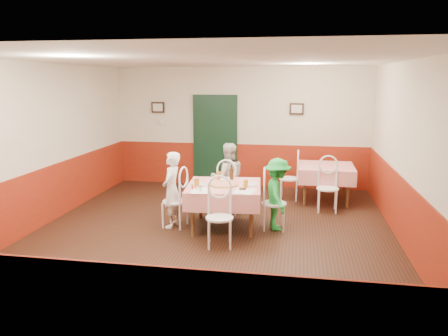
% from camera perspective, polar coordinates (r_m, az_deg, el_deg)
% --- Properties ---
extents(floor, '(7.00, 7.00, 0.00)m').
position_cam_1_polar(floor, '(7.29, -1.65, -8.65)').
color(floor, black).
rests_on(floor, ground).
extents(ceiling, '(7.00, 7.00, 0.00)m').
position_cam_1_polar(ceiling, '(6.85, -1.79, 13.93)').
color(ceiling, white).
rests_on(ceiling, back_wall).
extents(back_wall, '(6.00, 0.10, 2.80)m').
position_cam_1_polar(back_wall, '(10.35, 2.15, 5.34)').
color(back_wall, beige).
rests_on(back_wall, ground).
extents(front_wall, '(6.00, 0.10, 2.80)m').
position_cam_1_polar(front_wall, '(3.65, -12.76, -6.44)').
color(front_wall, beige).
rests_on(front_wall, ground).
extents(left_wall, '(0.10, 7.00, 2.80)m').
position_cam_1_polar(left_wall, '(8.08, -23.09, 2.68)').
color(left_wall, beige).
rests_on(left_wall, ground).
extents(right_wall, '(0.10, 7.00, 2.80)m').
position_cam_1_polar(right_wall, '(6.99, 23.17, 1.44)').
color(right_wall, beige).
rests_on(right_wall, ground).
extents(wainscot_back, '(6.00, 0.03, 1.00)m').
position_cam_1_polar(wainscot_back, '(10.47, 2.11, 0.43)').
color(wainscot_back, maroon).
rests_on(wainscot_back, ground).
extents(wainscot_front, '(6.00, 0.03, 1.00)m').
position_cam_1_polar(wainscot_front, '(4.03, -12.08, -18.64)').
color(wainscot_front, maroon).
rests_on(wainscot_front, ground).
extents(wainscot_left, '(0.03, 7.00, 1.00)m').
position_cam_1_polar(wainscot_left, '(8.24, -22.51, -3.51)').
color(wainscot_left, maroon).
rests_on(wainscot_left, ground).
extents(wainscot_right, '(0.03, 7.00, 1.00)m').
position_cam_1_polar(wainscot_right, '(7.18, 22.49, -5.64)').
color(wainscot_right, maroon).
rests_on(wainscot_right, ground).
extents(door, '(0.96, 0.06, 2.10)m').
position_cam_1_polar(door, '(10.44, -1.17, 3.46)').
color(door, black).
rests_on(door, ground).
extents(picture_left, '(0.32, 0.03, 0.26)m').
position_cam_1_polar(picture_left, '(10.72, -8.62, 7.84)').
color(picture_left, black).
rests_on(picture_left, back_wall).
extents(picture_right, '(0.32, 0.03, 0.26)m').
position_cam_1_polar(picture_right, '(10.18, 9.47, 7.63)').
color(picture_right, black).
rests_on(picture_right, back_wall).
extents(thermostat, '(0.10, 0.03, 0.10)m').
position_cam_1_polar(thermostat, '(10.71, -8.06, 5.98)').
color(thermostat, white).
rests_on(thermostat, back_wall).
extents(main_table, '(1.33, 1.33, 0.77)m').
position_cam_1_polar(main_table, '(7.48, 0.00, -5.07)').
color(main_table, red).
rests_on(main_table, ground).
extents(second_table, '(1.13, 1.13, 0.77)m').
position_cam_1_polar(second_table, '(9.36, 13.10, -1.98)').
color(second_table, red).
rests_on(second_table, ground).
extents(chair_left, '(0.47, 0.47, 0.90)m').
position_cam_1_polar(chair_left, '(7.57, -6.44, -4.35)').
color(chair_left, white).
rests_on(chair_left, ground).
extents(chair_right, '(0.45, 0.45, 0.90)m').
position_cam_1_polar(chair_right, '(7.44, 6.56, -4.63)').
color(chair_right, white).
rests_on(chair_right, ground).
extents(chair_far, '(0.43, 0.43, 0.90)m').
position_cam_1_polar(chair_far, '(8.28, 0.47, -2.90)').
color(chair_far, white).
rests_on(chair_far, ground).
extents(chair_near, '(0.49, 0.49, 0.90)m').
position_cam_1_polar(chair_near, '(6.65, -0.59, -6.53)').
color(chair_near, white).
rests_on(chair_near, ground).
extents(chair_second_a, '(0.42, 0.42, 0.90)m').
position_cam_1_polar(chair_second_a, '(9.33, 8.52, -1.38)').
color(chair_second_a, white).
rests_on(chair_second_a, ground).
extents(chair_second_b, '(0.42, 0.42, 0.90)m').
position_cam_1_polar(chair_second_b, '(8.62, 13.39, -2.64)').
color(chair_second_b, white).
rests_on(chair_second_b, ground).
extents(pizza, '(0.51, 0.51, 0.03)m').
position_cam_1_polar(pizza, '(7.35, -0.05, -2.15)').
color(pizza, '#B74723').
rests_on(pizza, main_table).
extents(plate_left, '(0.27, 0.27, 0.01)m').
position_cam_1_polar(plate_left, '(7.40, -3.24, -2.14)').
color(plate_left, white).
rests_on(plate_left, main_table).
extents(plate_right, '(0.27, 0.27, 0.01)m').
position_cam_1_polar(plate_right, '(7.38, 3.38, -2.16)').
color(plate_right, white).
rests_on(plate_right, main_table).
extents(plate_far, '(0.27, 0.27, 0.01)m').
position_cam_1_polar(plate_far, '(7.79, 0.28, -1.42)').
color(plate_far, white).
rests_on(plate_far, main_table).
extents(glass_a, '(0.09, 0.09, 0.15)m').
position_cam_1_polar(glass_a, '(7.15, -3.58, -2.04)').
color(glass_a, '#BF7219').
rests_on(glass_a, main_table).
extents(glass_b, '(0.08, 0.08, 0.14)m').
position_cam_1_polar(glass_b, '(7.16, 2.85, -2.10)').
color(glass_b, '#BF7219').
rests_on(glass_b, main_table).
extents(glass_c, '(0.08, 0.08, 0.14)m').
position_cam_1_polar(glass_c, '(7.76, -0.69, -1.00)').
color(glass_c, '#BF7219').
rests_on(glass_c, main_table).
extents(beer_bottle, '(0.07, 0.07, 0.24)m').
position_cam_1_polar(beer_bottle, '(7.71, 0.99, -0.68)').
color(beer_bottle, '#381C0A').
rests_on(beer_bottle, main_table).
extents(shaker_a, '(0.04, 0.04, 0.09)m').
position_cam_1_polar(shaker_a, '(7.01, -3.48, -2.60)').
color(shaker_a, silver).
rests_on(shaker_a, main_table).
extents(shaker_b, '(0.04, 0.04, 0.09)m').
position_cam_1_polar(shaker_b, '(6.94, -3.08, -2.74)').
color(shaker_b, silver).
rests_on(shaker_b, main_table).
extents(shaker_c, '(0.04, 0.04, 0.09)m').
position_cam_1_polar(shaker_c, '(7.08, -4.13, -2.45)').
color(shaker_c, '#B23319').
rests_on(shaker_c, main_table).
extents(menu_left, '(0.38, 0.46, 0.00)m').
position_cam_1_polar(menu_left, '(7.01, -3.08, -2.96)').
color(menu_left, white).
rests_on(menu_left, main_table).
extents(menu_right, '(0.35, 0.43, 0.00)m').
position_cam_1_polar(menu_right, '(6.97, 2.73, -3.04)').
color(menu_right, white).
rests_on(menu_right, main_table).
extents(wallet, '(0.12, 0.10, 0.02)m').
position_cam_1_polar(wallet, '(7.07, 2.44, -2.75)').
color(wallet, black).
rests_on(wallet, main_table).
extents(diner_left, '(0.34, 0.49, 1.31)m').
position_cam_1_polar(diner_left, '(7.53, -6.85, -2.84)').
color(diner_left, gray).
rests_on(diner_left, ground).
extents(diner_far, '(0.78, 0.69, 1.34)m').
position_cam_1_polar(diner_far, '(8.28, 0.50, -1.33)').
color(diner_far, gray).
rests_on(diner_far, ground).
extents(diner_right, '(0.62, 0.88, 1.23)m').
position_cam_1_polar(diner_right, '(7.40, 6.97, -3.43)').
color(diner_right, gray).
rests_on(diner_right, ground).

